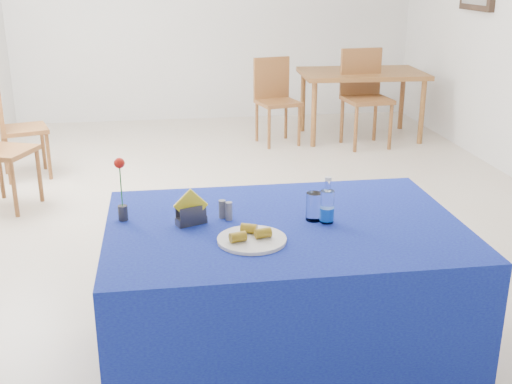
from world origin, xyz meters
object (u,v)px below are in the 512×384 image
blue_table (283,298)px  chair_win_b (13,122)px  plate (252,240)px  chair_bg_right (364,90)px  water_bottle (327,207)px  chair_bg_left (275,94)px  oak_table (362,78)px

blue_table → chair_win_b: bearing=119.4°
plate → chair_bg_right: (1.82, 4.18, -0.17)m
water_bottle → chair_bg_right: size_ratio=0.21×
plate → chair_bg_left: bearing=78.6°
plate → blue_table: 0.46m
blue_table → chair_bg_right: bearing=67.6°
blue_table → oak_table: (1.71, 4.30, 0.30)m
blue_table → water_bottle: size_ratio=7.44×
water_bottle → chair_win_b: water_bottle is taller
chair_bg_left → chair_win_b: 2.74m
plate → water_bottle: 0.41m
blue_table → chair_bg_left: size_ratio=1.73×
plate → chair_win_b: size_ratio=0.32×
chair_bg_left → water_bottle: bearing=-110.1°
water_bottle → chair_win_b: (-2.06, 3.32, -0.30)m
chair_bg_left → chair_win_b: chair_bg_left is taller
oak_table → chair_bg_right: bearing=-101.9°
blue_table → oak_table: bearing=68.3°
water_bottle → chair_bg_left: size_ratio=0.23×
chair_bg_right → blue_table: bearing=-118.2°
plate → water_bottle: size_ratio=1.37×
chair_bg_right → chair_win_b: bearing=-174.5°
chair_win_b → chair_bg_right: bearing=-95.6°
chair_bg_left → chair_bg_right: chair_bg_right is taller
plate → chair_bg_right: bearing=66.5°
chair_win_b → oak_table: bearing=-91.4°
chair_bg_left → oak_table: bearing=-9.4°
water_bottle → chair_win_b: size_ratio=0.24×
water_bottle → chair_bg_right: chair_bg_right is taller
blue_table → chair_bg_left: chair_bg_left is taller
water_bottle → chair_bg_right: bearing=70.1°
chair_bg_left → chair_bg_right: (0.94, -0.23, 0.06)m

